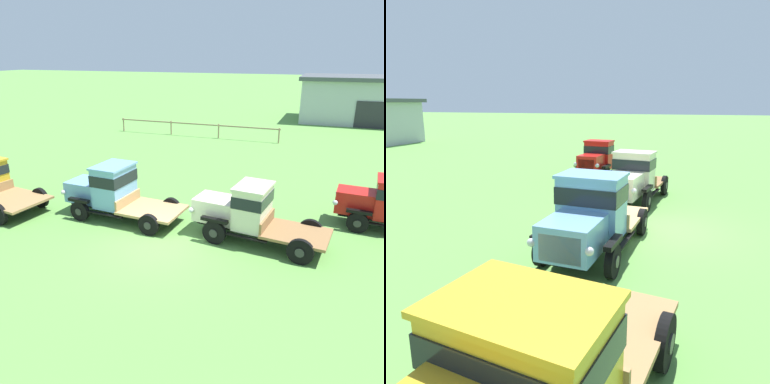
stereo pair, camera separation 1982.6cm
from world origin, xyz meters
The scene contains 4 objects.
ground_plane centered at (0.00, 0.00, 0.00)m, with size 240.00×240.00×0.00m, color #5B9342.
vintage_truck_second_in_line centered at (-2.83, 1.61, 1.15)m, with size 5.20×2.30×2.24m.
vintage_truck_midrow_center centered at (2.82, 1.49, 1.10)m, with size 5.06×2.34×2.13m.
vintage_truck_far_side centered at (7.55, 4.21, 1.04)m, with size 4.63×2.06×2.05m.
Camera 2 is at (-11.85, -1.01, 4.05)m, focal length 35.00 mm.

